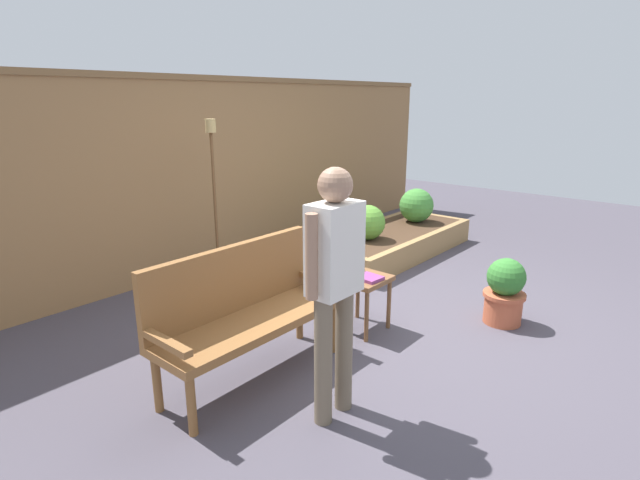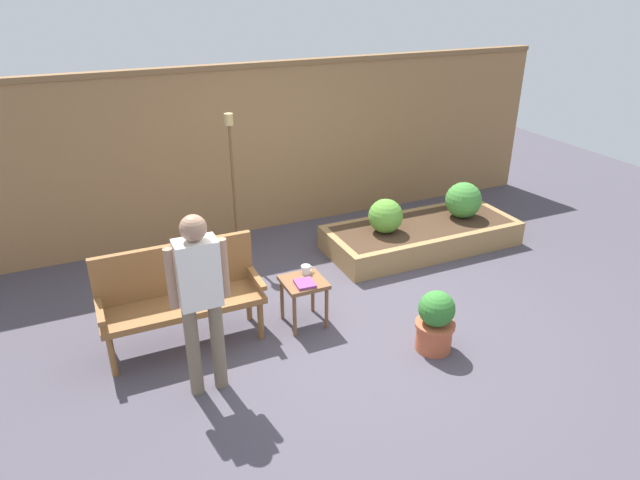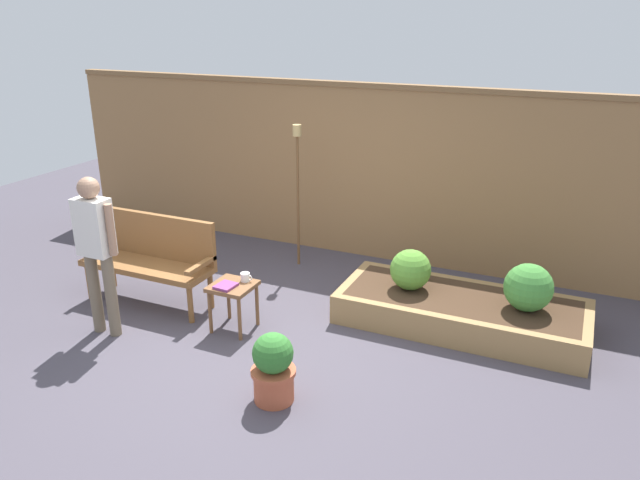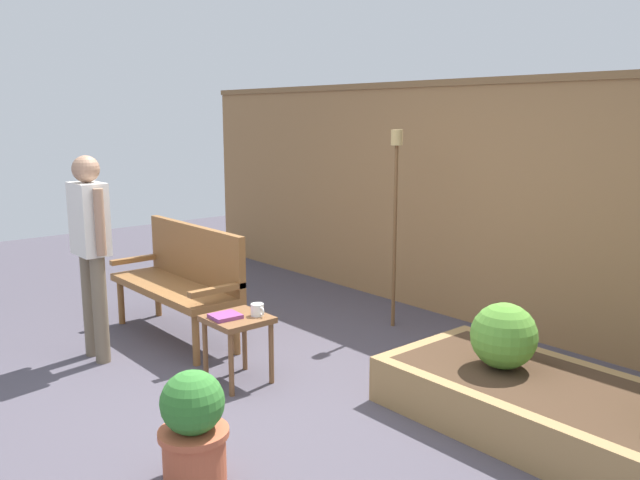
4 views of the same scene
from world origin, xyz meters
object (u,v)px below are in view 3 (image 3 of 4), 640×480
Objects in this scene: garden_bench at (152,253)px; book_on_table at (226,286)px; shrub_far_corner at (528,288)px; tiki_torch at (298,171)px; side_table at (233,292)px; person_by_bench at (96,243)px; cup_on_table at (245,277)px; potted_boxwood at (273,368)px; shrub_near_bench at (411,270)px.

book_on_table is at bearing -14.85° from garden_bench.
garden_bench reaches higher than book_on_table.
shrub_far_corner is 2.93m from tiki_torch.
side_table is 0.31× the size of person_by_bench.
cup_on_table is 2.68m from shrub_far_corner.
potted_boxwood is (0.91, -0.87, -0.10)m from side_table.
garden_bench is 1.21m from cup_on_table.
shrub_far_corner is (1.13, -0.00, 0.02)m from shrub_near_bench.
cup_on_table is 0.28× the size of shrub_far_corner.
person_by_bench is (-1.17, -0.69, 0.41)m from cup_on_table.
tiki_torch is (-2.76, 0.75, 0.65)m from shrub_far_corner.
tiki_torch reaches higher than person_by_bench.
garden_bench reaches higher than shrub_near_bench.
tiki_torch is (-1.06, 2.61, 0.88)m from potted_boxwood.
cup_on_table reaches higher than book_on_table.
person_by_bench is (-1.09, -0.57, 0.54)m from side_table.
side_table is at bearing -85.05° from tiki_torch.
garden_bench is 0.83× the size of tiki_torch.
potted_boxwood is at bearing -8.63° from person_by_bench.
potted_boxwood is at bearing -49.88° from cup_on_table.
potted_boxwood is at bearing -67.87° from tiki_torch.
book_on_table is 1.95m from tiki_torch.
shrub_near_bench is 0.26× the size of person_by_bench.
person_by_bench is at bearing -152.42° from side_table.
person_by_bench is at bearing -157.17° from shrub_far_corner.
tiki_torch reaches higher than cup_on_table.
shrub_far_corner is (2.63, 1.07, 0.03)m from book_on_table.
cup_on_table is 0.21× the size of potted_boxwood.
potted_boxwood is at bearing -43.81° from side_table.
shrub_far_corner reaches higher than book_on_table.
cup_on_table is 1.32m from potted_boxwood.
shrub_far_corner is 0.29× the size of person_by_bench.
tiki_torch is (0.98, 1.53, 0.64)m from garden_bench.
cup_on_table is 0.07× the size of tiki_torch.
tiki_torch is at bearing 164.81° from shrub_far_corner.
garden_bench is 1.16m from side_table.
person_by_bench is at bearing 171.37° from potted_boxwood.
cup_on_table is at bearing 68.29° from book_on_table.
garden_bench is 2.32m from potted_boxwood.
shrub_far_corner is 4.04m from person_by_bench.
cup_on_table is at bearing -161.07° from shrub_far_corner.
potted_boxwood is 0.38× the size of person_by_bench.
person_by_bench is at bearing -112.20° from tiki_torch.
shrub_near_bench is (1.48, 0.99, 0.11)m from side_table.
shrub_far_corner is at bearing -15.19° from tiki_torch.
cup_on_table is (1.20, -0.09, -0.02)m from garden_bench.
potted_boxwood is at bearing -28.02° from garden_bench.
tiki_torch is at bearing 94.95° from side_table.
book_on_table is 2.84m from shrub_far_corner.
shrub_far_corner is at bearing 47.65° from potted_boxwood.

